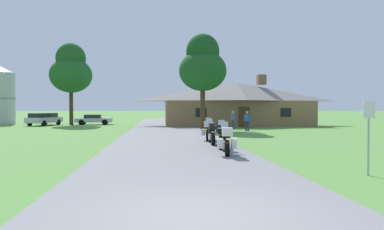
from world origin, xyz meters
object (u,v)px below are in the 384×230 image
object	(u,v)px
motorcycle_black_nearest_to_camera	(226,141)
parked_silver_suv_far_left	(44,119)
motorcycle_silver_second_in_row	(221,136)
motorcycle_black_farthest_in_row	(208,131)
tree_left_far	(71,70)
metal_signpost_roadside	(369,129)
motorcycle_black_third_in_row	(212,134)
bystander_blue_shirt_near_lodge	(233,119)
bystander_blue_shirt_beside_signpost	(247,120)
parked_silver_sedan_far_left	(94,119)
tree_by_lodge_front	(203,65)

from	to	relation	value
motorcycle_black_nearest_to_camera	parked_silver_suv_far_left	xyz separation A→B (m)	(-15.62, 26.45, 0.17)
motorcycle_silver_second_in_row	motorcycle_black_farthest_in_row	bearing A→B (deg)	102.21
motorcycle_black_nearest_to_camera	tree_left_far	world-z (taller)	tree_left_far
motorcycle_black_nearest_to_camera	metal_signpost_roadside	size ratio (longest dim) A/B	0.97
motorcycle_black_third_in_row	motorcycle_black_nearest_to_camera	bearing A→B (deg)	-88.25
bystander_blue_shirt_near_lodge	bystander_blue_shirt_beside_signpost	xyz separation A→B (m)	(0.65, -2.56, 0.00)
motorcycle_black_farthest_in_row	metal_signpost_roadside	xyz separation A→B (m)	(3.07, -10.63, 0.74)
bystander_blue_shirt_near_lodge	motorcycle_black_farthest_in_row	bearing A→B (deg)	157.89
metal_signpost_roadside	motorcycle_black_nearest_to_camera	bearing A→B (deg)	127.06
motorcycle_black_farthest_in_row	bystander_blue_shirt_beside_signpost	world-z (taller)	bystander_blue_shirt_beside_signpost
parked_silver_sedan_far_left	parked_silver_suv_far_left	bearing A→B (deg)	97.87
bystander_blue_shirt_beside_signpost	tree_by_lodge_front	xyz separation A→B (m)	(-3.53, 2.18, 4.86)
bystander_blue_shirt_beside_signpost	parked_silver_suv_far_left	size ratio (longest dim) A/B	0.34
motorcycle_black_nearest_to_camera	motorcycle_black_farthest_in_row	xyz separation A→B (m)	(0.19, 6.31, 0.00)
metal_signpost_roadside	parked_silver_suv_far_left	size ratio (longest dim) A/B	0.43
parked_silver_sedan_far_left	bystander_blue_shirt_beside_signpost	bearing A→B (deg)	-134.10
motorcycle_black_third_in_row	parked_silver_suv_far_left	distance (m)	27.36
motorcycle_silver_second_in_row	parked_silver_sedan_far_left	bearing A→B (deg)	124.44
metal_signpost_roadside	tree_by_lodge_front	size ratio (longest dim) A/B	0.25
motorcycle_black_third_in_row	bystander_blue_shirt_near_lodge	xyz separation A→B (m)	(4.10, 13.21, 0.33)
parked_silver_sedan_far_left	motorcycle_black_farthest_in_row	bearing A→B (deg)	-157.39
motorcycle_black_farthest_in_row	tree_by_lodge_front	world-z (taller)	tree_by_lodge_front
metal_signpost_roadside	parked_silver_suv_far_left	bearing A→B (deg)	121.54
tree_left_far	motorcycle_silver_second_in_row	bearing A→B (deg)	-62.66
motorcycle_silver_second_in_row	motorcycle_black_farthest_in_row	distance (m)	4.06
bystander_blue_shirt_near_lodge	bystander_blue_shirt_beside_signpost	world-z (taller)	same
motorcycle_silver_second_in_row	motorcycle_black_third_in_row	size ratio (longest dim) A/B	0.99
motorcycle_silver_second_in_row	motorcycle_black_nearest_to_camera	bearing A→B (deg)	-83.56
motorcycle_silver_second_in_row	bystander_blue_shirt_beside_signpost	distance (m)	13.25
tree_left_far	bystander_blue_shirt_beside_signpost	bearing A→B (deg)	-36.26
bystander_blue_shirt_beside_signpost	tree_left_far	world-z (taller)	tree_left_far
motorcycle_black_third_in_row	metal_signpost_roadside	size ratio (longest dim) A/B	0.97
motorcycle_silver_second_in_row	motorcycle_black_farthest_in_row	xyz separation A→B (m)	(-0.03, 4.06, -0.01)
motorcycle_black_nearest_to_camera	tree_left_far	xyz separation A→B (m)	(-12.93, 27.69, 5.80)
metal_signpost_roadside	parked_silver_sedan_far_left	bearing A→B (deg)	113.09
motorcycle_black_nearest_to_camera	bystander_blue_shirt_near_lodge	bearing A→B (deg)	83.54
tree_left_far	parked_silver_sedan_far_left	size ratio (longest dim) A/B	2.23
motorcycle_black_farthest_in_row	parked_silver_sedan_far_left	distance (m)	23.68
motorcycle_black_third_in_row	tree_by_lodge_front	xyz separation A→B (m)	(1.22, 12.84, 5.19)
motorcycle_black_nearest_to_camera	tree_by_lodge_front	size ratio (longest dim) A/B	0.24
bystander_blue_shirt_near_lodge	metal_signpost_roadside	world-z (taller)	metal_signpost_roadside
motorcycle_black_third_in_row	bystander_blue_shirt_near_lodge	size ratio (longest dim) A/B	1.24
tree_by_lodge_front	parked_silver_sedan_far_left	distance (m)	16.58
motorcycle_silver_second_in_row	tree_by_lodge_front	world-z (taller)	tree_by_lodge_front
bystander_blue_shirt_beside_signpost	tree_left_far	bearing A→B (deg)	-11.63
motorcycle_silver_second_in_row	motorcycle_black_farthest_in_row	size ratio (longest dim) A/B	1.00
tree_by_lodge_front	parked_silver_sedan_far_left	bearing A→B (deg)	137.35
bystander_blue_shirt_near_lodge	tree_by_lodge_front	size ratio (longest dim) A/B	0.20
motorcycle_black_farthest_in_row	tree_by_lodge_front	distance (m)	11.81
motorcycle_black_farthest_in_row	bystander_blue_shirt_near_lodge	world-z (taller)	bystander_blue_shirt_near_lodge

